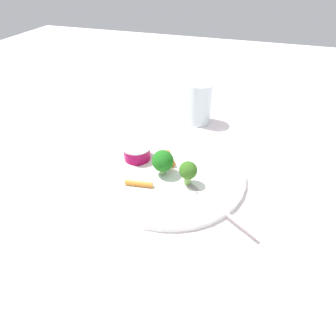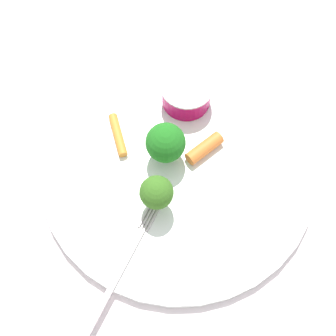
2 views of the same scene
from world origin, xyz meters
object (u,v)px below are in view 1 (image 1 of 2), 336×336
Objects in this scene: broccoli_floret_0 at (163,161)px; carrot_stick_1 at (139,184)px; plate at (170,173)px; carrot_stick_0 at (169,158)px; fork at (218,207)px; sauce_cup at (137,152)px; broccoli_floret_1 at (188,171)px; drinking_glass at (200,103)px.

broccoli_floret_0 is 0.07m from carrot_stick_1.
broccoli_floret_0 is at bearing -43.16° from plate.
carrot_stick_0 reaches higher than plate.
carrot_stick_0 is at bearing -159.57° from plate.
fork is at bearing 63.24° from broccoli_floret_0.
sauce_cup is 0.43× the size of fork.
broccoli_floret_0 is at bearing -106.21° from broccoli_floret_1.
broccoli_floret_0 is 0.06m from broccoli_floret_1.
plate is at bearing 20.43° from carrot_stick_0.
carrot_stick_0 is (-0.03, -0.01, 0.01)m from plate.
plate is 0.14m from fork.
broccoli_floret_0 reaches higher than fork.
broccoli_floret_0 reaches higher than plate.
sauce_cup is at bearing -116.35° from fork.
drinking_glass reaches higher than carrot_stick_0.
broccoli_floret_1 is at bearing 68.42° from sauce_cup.
carrot_stick_1 is at bearing -34.08° from plate.
drinking_glass is at bearing -171.25° from broccoli_floret_1.
broccoli_floret_0 reaches higher than broccoli_floret_1.
carrot_stick_0 is at bearing -179.70° from broccoli_floret_0.
carrot_stick_0 reaches higher than carrot_stick_1.
carrot_stick_1 is 0.16m from fork.
broccoli_floret_1 is (0.02, 0.06, 0.00)m from broccoli_floret_0.
carrot_stick_0 is (-0.01, 0.07, -0.01)m from sauce_cup.
sauce_cup is 0.25m from drinking_glass.
plate is 5.73× the size of carrot_stick_1.
fork reaches higher than plate.
sauce_cup is 0.56× the size of drinking_glass.
carrot_stick_0 is at bearing -130.51° from fork.
carrot_stick_0 is at bearing -136.83° from broccoli_floret_1.
drinking_glass reaches higher than sauce_cup.
broccoli_floret_1 is 0.09m from carrot_stick_0.
broccoli_floret_0 is 1.05× the size of broccoli_floret_1.
sauce_cup is (-0.02, -0.08, 0.02)m from plate.
broccoli_floret_1 reaches higher than carrot_stick_1.
broccoli_floret_0 is at bearing 64.39° from sauce_cup.
carrot_stick_0 is at bearing -3.72° from drinking_glass.
carrot_stick_0 is at bearing 98.21° from sauce_cup.
fork is at bearing 85.70° from carrot_stick_1.
plate is 0.08m from carrot_stick_1.
broccoli_floret_1 is 0.10m from carrot_stick_1.
broccoli_floret_0 is at bearing 0.30° from carrot_stick_0.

